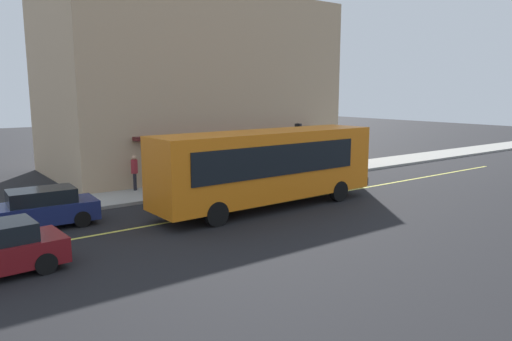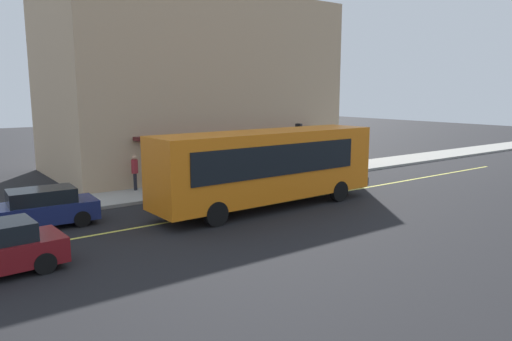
{
  "view_description": "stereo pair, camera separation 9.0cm",
  "coord_description": "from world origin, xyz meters",
  "views": [
    {
      "loc": [
        -14.92,
        -17.16,
        5.24
      ],
      "look_at": [
        -1.91,
        0.48,
        1.6
      ],
      "focal_mm": 33.43,
      "sensor_mm": 36.0,
      "label": 1
    },
    {
      "loc": [
        -14.85,
        -17.21,
        5.24
      ],
      "look_at": [
        -1.91,
        0.48,
        1.6
      ],
      "focal_mm": 33.43,
      "sensor_mm": 36.0,
      "label": 2
    }
  ],
  "objects": [
    {
      "name": "ground",
      "position": [
        0.0,
        0.0,
        0.0
      ],
      "size": [
        120.0,
        120.0,
        0.0
      ],
      "primitive_type": "plane",
      "color": "black"
    },
    {
      "name": "sidewalk",
      "position": [
        0.0,
        5.15,
        0.07
      ],
      "size": [
        80.0,
        3.02,
        0.15
      ],
      "primitive_type": "cube",
      "color": "#9E9B93",
      "rests_on": "ground"
    },
    {
      "name": "lane_centre_stripe",
      "position": [
        0.0,
        0.0,
        0.0
      ],
      "size": [
        36.0,
        0.16,
        0.01
      ],
      "primitive_type": "cube",
      "color": "#D8D14C",
      "rests_on": "ground"
    },
    {
      "name": "storefront_building",
      "position": [
        0.9,
        11.97,
        5.56
      ],
      "size": [
        18.0,
        11.24,
        11.14
      ],
      "color": "tan",
      "rests_on": "ground"
    },
    {
      "name": "bus",
      "position": [
        -1.87,
        -0.4,
        1.99
      ],
      "size": [
        11.19,
        2.83,
        3.5
      ],
      "color": "orange",
      "rests_on": "ground"
    },
    {
      "name": "traffic_light",
      "position": [
        4.0,
        4.21,
        2.53
      ],
      "size": [
        0.3,
        0.52,
        3.2
      ],
      "color": "#2D2D33",
      "rests_on": "sidewalk"
    },
    {
      "name": "car_navy",
      "position": [
        -11.02,
        2.3,
        0.74
      ],
      "size": [
        4.38,
        2.03,
        1.52
      ],
      "color": "navy",
      "rests_on": "ground"
    },
    {
      "name": "pedestrian_near_storefront",
      "position": [
        -5.55,
        6.18,
        1.28
      ],
      "size": [
        0.34,
        0.34,
        1.86
      ],
      "color": "black",
      "rests_on": "sidewalk"
    },
    {
      "name": "pedestrian_waiting",
      "position": [
        2.64,
        5.96,
        1.08
      ],
      "size": [
        0.34,
        0.34,
        1.57
      ],
      "color": "black",
      "rests_on": "sidewalk"
    }
  ]
}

